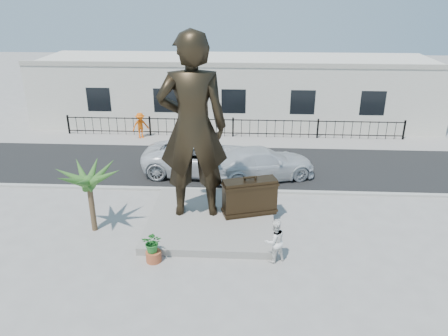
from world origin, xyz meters
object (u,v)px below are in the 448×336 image
object	(u,v)px
car_white	(203,158)
suitcase	(250,197)
tourist	(275,241)
statue	(193,127)

from	to	relation	value
car_white	suitcase	bearing A→B (deg)	-150.41
tourist	car_white	xyz separation A→B (m)	(-3.36, 7.85, 0.05)
statue	suitcase	xyz separation A→B (m)	(2.32, -0.02, -2.99)
statue	car_white	bearing A→B (deg)	-94.11
statue	tourist	bearing A→B (deg)	131.43
statue	tourist	size ratio (longest dim) A/B	4.58
statue	car_white	size ratio (longest dim) A/B	1.21
suitcase	statue	bearing A→B (deg)	162.27
statue	suitcase	world-z (taller)	statue
tourist	car_white	world-z (taller)	car_white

